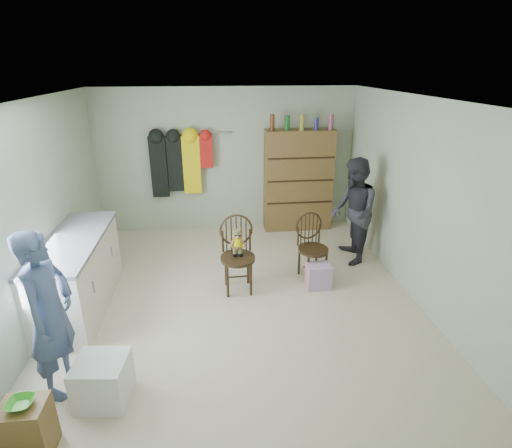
{
  "coord_description": "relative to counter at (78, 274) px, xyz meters",
  "views": [
    {
      "loc": [
        -0.29,
        -4.48,
        2.85
      ],
      "look_at": [
        0.25,
        0.2,
        0.95
      ],
      "focal_mm": 28.0,
      "sensor_mm": 36.0,
      "label": 1
    }
  ],
  "objects": [
    {
      "name": "ground_plane",
      "position": [
        1.95,
        0.0,
        -0.47
      ],
      "size": [
        5.0,
        5.0,
        0.0
      ],
      "primitive_type": "plane",
      "color": "beige",
      "rests_on": "ground"
    },
    {
      "name": "room_walls",
      "position": [
        1.95,
        0.53,
        1.11
      ],
      "size": [
        5.0,
        5.0,
        5.0
      ],
      "color": "#B3BD9E",
      "rests_on": "ground"
    },
    {
      "name": "counter",
      "position": [
        0.0,
        0.0,
        0.0
      ],
      "size": [
        0.64,
        1.86,
        0.94
      ],
      "color": "silver",
      "rests_on": "ground"
    },
    {
      "name": "stool",
      "position": [
        0.18,
        -2.04,
        -0.23
      ],
      "size": [
        0.34,
        0.29,
        0.48
      ],
      "primitive_type": "cube",
      "color": "brown",
      "rests_on": "ground"
    },
    {
      "name": "bowl",
      "position": [
        0.18,
        -2.04,
        0.03
      ],
      "size": [
        0.2,
        0.2,
        0.05
      ],
      "primitive_type": "imported",
      "color": "green",
      "rests_on": "stool"
    },
    {
      "name": "plastic_tub",
      "position": [
        0.62,
        -1.55,
        -0.26
      ],
      "size": [
        0.49,
        0.47,
        0.42
      ],
      "primitive_type": "cube",
      "rotation": [
        0.0,
        0.0,
        -0.11
      ],
      "color": "white",
      "rests_on": "ground"
    },
    {
      "name": "chair_front",
      "position": [
        1.96,
        0.25,
        0.11
      ],
      "size": [
        0.47,
        0.47,
        1.03
      ],
      "rotation": [
        0.0,
        0.0,
        0.02
      ],
      "color": "#382613",
      "rests_on": "ground"
    },
    {
      "name": "chair_far",
      "position": [
        3.02,
        0.48,
        0.03
      ],
      "size": [
        0.5,
        0.5,
        0.94
      ],
      "rotation": [
        0.0,
        0.0,
        0.23
      ],
      "color": "#382613",
      "rests_on": "ground"
    },
    {
      "name": "striped_bag",
      "position": [
        3.05,
        0.15,
        -0.3
      ],
      "size": [
        0.32,
        0.25,
        0.34
      ],
      "primitive_type": "cube",
      "rotation": [
        0.0,
        0.0,
        0.01
      ],
      "color": "pink",
      "rests_on": "ground"
    },
    {
      "name": "person_left",
      "position": [
        0.2,
        -1.34,
        0.33
      ],
      "size": [
        0.47,
        0.63,
        1.6
      ],
      "primitive_type": "imported",
      "rotation": [
        0.0,
        0.0,
        1.42
      ],
      "color": "#43557B",
      "rests_on": "ground"
    },
    {
      "name": "person_right",
      "position": [
        3.74,
        0.89,
        0.33
      ],
      "size": [
        0.67,
        0.83,
        1.6
      ],
      "primitive_type": "imported",
      "rotation": [
        0.0,
        0.0,
        -1.66
      ],
      "color": "#2D2B33",
      "rests_on": "ground"
    },
    {
      "name": "dresser",
      "position": [
        3.2,
        2.3,
        0.44
      ],
      "size": [
        1.2,
        0.39,
        2.07
      ],
      "color": "brown",
      "rests_on": "ground"
    },
    {
      "name": "coat_rack",
      "position": [
        1.12,
        2.38,
        0.78
      ],
      "size": [
        1.42,
        0.12,
        1.09
      ],
      "color": "#99999E",
      "rests_on": "ground"
    }
  ]
}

